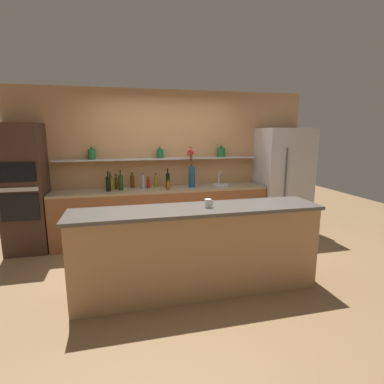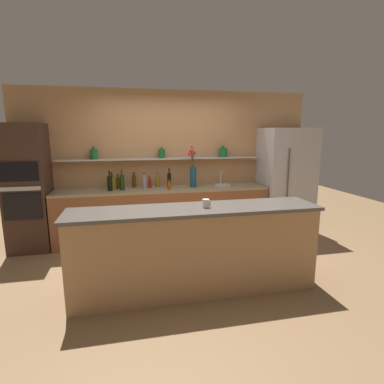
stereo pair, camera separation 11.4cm
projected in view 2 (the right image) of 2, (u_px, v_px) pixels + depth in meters
name	position (u px, v px, depth m)	size (l,w,h in m)	color
ground_plane	(186.00, 268.00, 4.19)	(12.00, 12.00, 0.00)	olive
back_wall_unit	(169.00, 164.00, 5.47)	(5.20, 0.28, 2.60)	tan
back_counter_unit	(164.00, 214.00, 5.26)	(3.63, 0.62, 0.92)	brown
island_counter	(196.00, 250.00, 3.50)	(2.89, 0.61, 1.02)	tan
refrigerator	(285.00, 181.00, 5.60)	(0.91, 0.73, 1.94)	#B7B7BC
oven_tower	(28.00, 188.00, 4.71)	(0.62, 0.64, 2.00)	#3D281E
flower_vase	(193.00, 173.00, 5.22)	(0.15, 0.14, 0.72)	navy
sink_fixture	(222.00, 184.00, 5.40)	(0.32, 0.32, 0.25)	#B7B7BC
bottle_oil_0	(118.00, 183.00, 5.11)	(0.06, 0.06, 0.26)	#47380A
bottle_spirit_1	(144.00, 182.00, 5.11)	(0.06, 0.06, 0.27)	gray
bottle_oil_2	(158.00, 181.00, 5.29)	(0.07, 0.07, 0.24)	olive
bottle_wine_3	(110.00, 183.00, 4.89)	(0.08, 0.08, 0.33)	black
bottle_oil_4	(113.00, 184.00, 5.02)	(0.06, 0.06, 0.24)	olive
bottle_sauce_5	(150.00, 183.00, 5.19)	(0.06, 0.06, 0.19)	maroon
bottle_sauce_6	(169.00, 185.00, 5.01)	(0.06, 0.06, 0.18)	#9E4C0A
bottle_sauce_7	(169.00, 182.00, 5.36)	(0.05, 0.05, 0.17)	#9E4C0A
bottle_spirit_8	(112.00, 182.00, 5.11)	(0.07, 0.07, 0.28)	#4C2D0C
bottle_spirit_9	(134.00, 181.00, 5.23)	(0.07, 0.07, 0.26)	#4C2D0C
bottle_wine_10	(169.00, 180.00, 5.22)	(0.07, 0.07, 0.34)	black
bottle_wine_11	(122.00, 182.00, 4.98)	(0.08, 0.08, 0.34)	#193814
coffee_mug	(206.00, 203.00, 3.40)	(0.10, 0.08, 0.10)	silver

